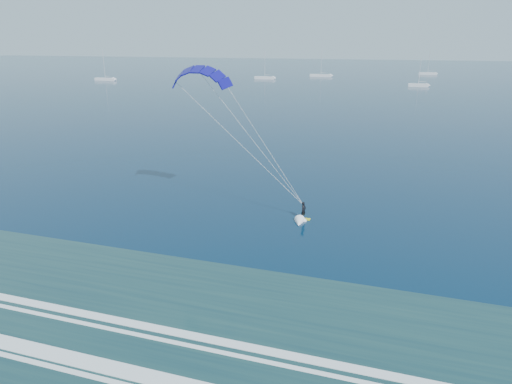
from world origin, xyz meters
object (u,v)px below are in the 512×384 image
object	(u,v)px
sailboat_0	(105,79)
sailboat_3	(418,85)
sailboat_4	(428,73)
kitesurfer_rig	(250,136)
sailboat_1	(265,78)
sailboat_2	(321,75)

from	to	relation	value
sailboat_0	sailboat_3	distance (m)	135.15
sailboat_0	sailboat_4	world-z (taller)	sailboat_0
kitesurfer_rig	sailboat_1	world-z (taller)	kitesurfer_rig
sailboat_3	sailboat_4	bearing A→B (deg)	85.13
sailboat_3	kitesurfer_rig	bearing A→B (deg)	-97.20
kitesurfer_rig	sailboat_1	bearing A→B (deg)	106.05
sailboat_0	sailboat_2	bearing A→B (deg)	30.67
sailboat_0	sailboat_1	world-z (taller)	sailboat_0
sailboat_0	sailboat_4	distance (m)	163.72
kitesurfer_rig	sailboat_3	world-z (taller)	kitesurfer_rig
sailboat_2	sailboat_3	distance (m)	60.82
sailboat_1	sailboat_4	xyz separation A→B (m)	(74.15, 54.08, -0.01)
sailboat_3	sailboat_0	bearing A→B (deg)	-174.70
sailboat_2	sailboat_4	xyz separation A→B (m)	(51.64, 31.03, -0.01)
sailboat_0	sailboat_2	world-z (taller)	sailboat_2
sailboat_1	sailboat_2	distance (m)	32.21
kitesurfer_rig	sailboat_4	distance (m)	225.36
sailboat_2	sailboat_3	size ratio (longest dim) A/B	1.36
kitesurfer_rig	sailboat_4	bearing A→B (deg)	83.54
sailboat_1	sailboat_0	bearing A→B (deg)	-155.91
kitesurfer_rig	sailboat_0	distance (m)	181.54
sailboat_2	sailboat_4	distance (m)	60.25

